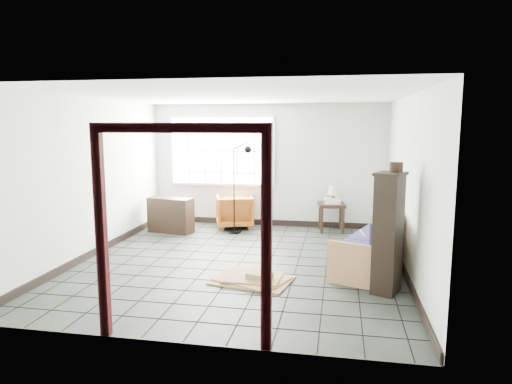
% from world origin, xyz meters
% --- Properties ---
extents(ground, '(5.50, 5.50, 0.00)m').
position_xyz_m(ground, '(0.00, 0.00, 0.00)').
color(ground, black).
rests_on(ground, ground).
extents(room_shell, '(5.02, 5.52, 2.61)m').
position_xyz_m(room_shell, '(0.00, 0.03, 1.68)').
color(room_shell, silver).
rests_on(room_shell, ground).
extents(window_panel, '(2.32, 0.08, 1.52)m').
position_xyz_m(window_panel, '(-1.00, 2.70, 1.60)').
color(window_panel, silver).
rests_on(window_panel, ground).
extents(doorway_trim, '(1.80, 0.08, 2.20)m').
position_xyz_m(doorway_trim, '(0.00, -2.70, 1.38)').
color(doorway_trim, '#350C0F').
rests_on(doorway_trim, ground).
extents(futon_sofa, '(1.40, 2.12, 0.88)m').
position_xyz_m(futon_sofa, '(2.14, 0.09, 0.32)').
color(futon_sofa, '#A56B4A').
rests_on(futon_sofa, ground).
extents(armchair, '(0.92, 0.89, 0.76)m').
position_xyz_m(armchair, '(-0.66, 2.40, 0.38)').
color(armchair, '#9A3F16').
rests_on(armchair, ground).
extents(side_table, '(0.59, 0.59, 0.58)m').
position_xyz_m(side_table, '(1.37, 2.40, 0.48)').
color(side_table, black).
rests_on(side_table, ground).
extents(table_lamp, '(0.28, 0.28, 0.36)m').
position_xyz_m(table_lamp, '(1.41, 2.46, 0.83)').
color(table_lamp, black).
rests_on(table_lamp, side_table).
extents(projector, '(0.35, 0.29, 0.11)m').
position_xyz_m(projector, '(1.38, 2.37, 0.64)').
color(projector, silver).
rests_on(projector, side_table).
extents(floor_lamp, '(0.57, 0.37, 1.83)m').
position_xyz_m(floor_lamp, '(-0.42, 1.95, 0.98)').
color(floor_lamp, black).
rests_on(floor_lamp, ground).
extents(console_shelf, '(0.96, 0.53, 0.70)m').
position_xyz_m(console_shelf, '(-1.82, 1.73, 0.35)').
color(console_shelf, black).
rests_on(console_shelf, ground).
extents(tall_shelf, '(0.48, 0.53, 1.58)m').
position_xyz_m(tall_shelf, '(2.15, -0.93, 0.80)').
color(tall_shelf, black).
rests_on(tall_shelf, ground).
extents(pot, '(0.21, 0.21, 0.13)m').
position_xyz_m(pot, '(2.22, -0.89, 1.64)').
color(pot, black).
rests_on(pot, tall_shelf).
extents(open_box, '(0.93, 0.54, 0.50)m').
position_xyz_m(open_box, '(2.15, 0.33, 0.18)').
color(open_box, '#996A4A').
rests_on(open_box, ground).
extents(cardboard_pile, '(1.19, 0.99, 0.15)m').
position_xyz_m(cardboard_pile, '(0.36, -0.84, 0.04)').
color(cardboard_pile, '#996A4A').
rests_on(cardboard_pile, ground).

